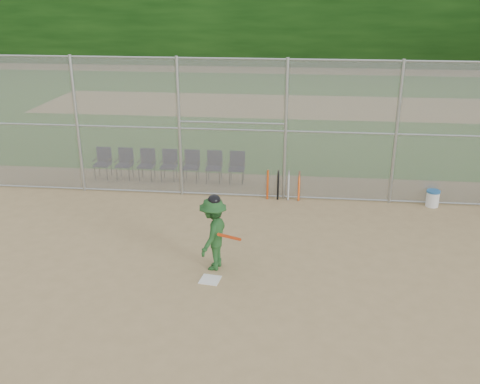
# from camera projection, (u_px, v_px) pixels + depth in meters

# --- Properties ---
(ground) EXTENTS (100.00, 100.00, 0.00)m
(ground) POSITION_uv_depth(u_px,v_px,m) (227.00, 285.00, 10.98)
(ground) COLOR tan
(ground) RESTS_ON ground
(grass_strip) EXTENTS (100.00, 100.00, 0.00)m
(grass_strip) POSITION_uv_depth(u_px,v_px,m) (272.00, 106.00, 27.69)
(grass_strip) COLOR #2A611D
(grass_strip) RESTS_ON ground
(dirt_patch_far) EXTENTS (24.00, 24.00, 0.00)m
(dirt_patch_far) POSITION_uv_depth(u_px,v_px,m) (272.00, 106.00, 27.69)
(dirt_patch_far) COLOR tan
(dirt_patch_far) RESTS_ON ground
(backstop_fence) EXTENTS (16.09, 0.09, 4.00)m
(backstop_fence) POSITION_uv_depth(u_px,v_px,m) (250.00, 128.00, 14.88)
(backstop_fence) COLOR gray
(backstop_fence) RESTS_ON ground
(home_plate) EXTENTS (0.45, 0.45, 0.02)m
(home_plate) POSITION_uv_depth(u_px,v_px,m) (210.00, 280.00, 11.16)
(home_plate) COLOR white
(home_plate) RESTS_ON ground
(batter_at_plate) EXTENTS (1.03, 1.33, 1.71)m
(batter_at_plate) POSITION_uv_depth(u_px,v_px,m) (213.00, 233.00, 11.37)
(batter_at_plate) COLOR #1D4A1F
(batter_at_plate) RESTS_ON ground
(water_cooler) EXTENTS (0.37, 0.37, 0.47)m
(water_cooler) POSITION_uv_depth(u_px,v_px,m) (433.00, 198.00, 14.86)
(water_cooler) COLOR white
(water_cooler) RESTS_ON ground
(spare_bats) EXTENTS (0.96, 0.29, 0.85)m
(spare_bats) POSITION_uv_depth(u_px,v_px,m) (283.00, 185.00, 15.32)
(spare_bats) COLOR #D84C14
(spare_bats) RESTS_ON ground
(chair_0) EXTENTS (0.54, 0.52, 0.96)m
(chair_0) POSITION_uv_depth(u_px,v_px,m) (102.00, 163.00, 17.03)
(chair_0) COLOR black
(chair_0) RESTS_ON ground
(chair_1) EXTENTS (0.54, 0.52, 0.96)m
(chair_1) POSITION_uv_depth(u_px,v_px,m) (124.00, 164.00, 16.95)
(chair_1) COLOR black
(chair_1) RESTS_ON ground
(chair_2) EXTENTS (0.54, 0.52, 0.96)m
(chair_2) POSITION_uv_depth(u_px,v_px,m) (146.00, 165.00, 16.88)
(chair_2) COLOR black
(chair_2) RESTS_ON ground
(chair_3) EXTENTS (0.54, 0.52, 0.96)m
(chair_3) POSITION_uv_depth(u_px,v_px,m) (169.00, 166.00, 16.81)
(chair_3) COLOR black
(chair_3) RESTS_ON ground
(chair_4) EXTENTS (0.54, 0.52, 0.96)m
(chair_4) POSITION_uv_depth(u_px,v_px,m) (191.00, 166.00, 16.74)
(chair_4) COLOR black
(chair_4) RESTS_ON ground
(chair_5) EXTENTS (0.54, 0.52, 0.96)m
(chair_5) POSITION_uv_depth(u_px,v_px,m) (214.00, 167.00, 16.67)
(chair_5) COLOR black
(chair_5) RESTS_ON ground
(chair_6) EXTENTS (0.54, 0.52, 0.96)m
(chair_6) POSITION_uv_depth(u_px,v_px,m) (237.00, 168.00, 16.59)
(chair_6) COLOR black
(chair_6) RESTS_ON ground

